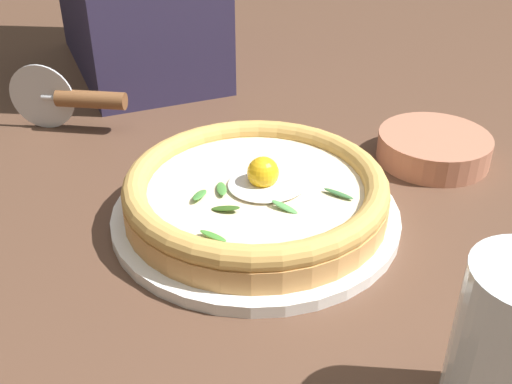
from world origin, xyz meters
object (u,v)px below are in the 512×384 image
object	(u,v)px
side_bowl	(434,148)
drinking_glass	(508,361)
pizza_cutter	(74,99)
pizza	(256,191)

from	to	relation	value
side_bowl	drinking_glass	xyz separation A→B (m)	(-0.23, -0.28, 0.04)
side_bowl	pizza_cutter	world-z (taller)	pizza_cutter
side_bowl	pizza_cutter	bearing A→B (deg)	137.16
pizza	drinking_glass	size ratio (longest dim) A/B	2.06
pizza	side_bowl	distance (m)	0.24
pizza	pizza_cutter	xyz separation A→B (m)	(-0.08, 0.30, 0.01)
pizza	pizza_cutter	world-z (taller)	pizza_cutter
drinking_glass	pizza_cutter	bearing A→B (deg)	99.12
side_bowl	drinking_glass	bearing A→B (deg)	-129.78
pizza	side_bowl	xyz separation A→B (m)	(0.24, -0.01, -0.02)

